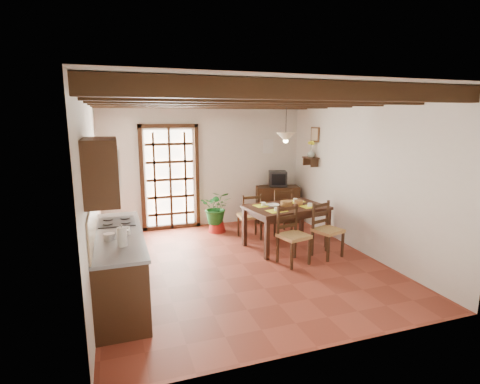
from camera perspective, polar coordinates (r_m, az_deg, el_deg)
name	(u,v)px	position (r m, az deg, el deg)	size (l,w,h in m)	color
ground_plane	(242,264)	(6.40, 0.32, -10.88)	(5.00, 5.00, 0.00)	maroon
room_shell	(242,156)	(5.95, 0.33, 5.51)	(4.52, 5.02, 2.81)	silver
ceiling_beams	(242,99)	(5.93, 0.34, 13.94)	(4.50, 4.34, 0.20)	black
french_door	(170,176)	(8.22, -10.62, 2.44)	(1.26, 0.11, 2.32)	white
kitchen_counter	(119,265)	(5.36, -17.92, -10.54)	(0.64, 2.25, 1.38)	black
upper_cabinet	(101,171)	(4.33, -20.41, 3.06)	(0.35, 0.80, 0.70)	black
range_hood	(106,167)	(5.59, -19.80, 3.61)	(0.38, 0.60, 0.54)	white
counter_items	(117,228)	(5.29, -18.26, -5.28)	(0.50, 1.43, 0.25)	black
dining_table	(286,211)	(7.05, 7.07, -2.95)	(1.58, 1.15, 0.79)	black
chair_near_left	(293,246)	(6.38, 8.06, -8.14)	(0.54, 0.52, 0.97)	#B18B4B
chair_near_right	(327,240)	(6.81, 13.10, -7.10)	(0.55, 0.54, 0.96)	#B18B4B
chair_far_left	(250,224)	(7.58, 1.49, -4.94)	(0.46, 0.44, 0.94)	#B18B4B
chair_far_right	(280,219)	(7.94, 6.12, -4.16)	(0.45, 0.43, 0.97)	#B18B4B
table_setting	(287,202)	(7.01, 7.10, -1.60)	(1.06, 0.71, 0.10)	#EEF727
table_bowl	(273,206)	(6.92, 5.07, -2.08)	(0.22, 0.22, 0.05)	white
sideboard	(277,204)	(8.84, 5.69, -1.81)	(0.98, 0.44, 0.84)	black
crt_tv	(278,178)	(8.71, 5.79, 2.08)	(0.48, 0.47, 0.34)	black
fuse_box	(268,146)	(8.81, 4.28, 6.95)	(0.25, 0.03, 0.32)	white
plant_pot	(217,227)	(8.08, -3.54, -5.29)	(0.38, 0.38, 0.23)	maroon
potted_plant	(217,206)	(7.96, -3.58, -2.12)	(1.68, 1.44, 1.87)	#144C19
wall_shelf	(311,160)	(8.32, 10.72, 4.87)	(0.20, 0.42, 0.20)	black
shelf_vase	(311,153)	(8.31, 10.76, 5.83)	(0.15, 0.15, 0.15)	#B2BFB2
shelf_flowers	(311,144)	(8.29, 10.81, 7.26)	(0.14, 0.14, 0.36)	#EEF727
framed_picture	(315,135)	(8.32, 11.36, 8.57)	(0.03, 0.32, 0.32)	brown
pendant_lamp	(286,136)	(6.94, 6.99, 8.43)	(0.36, 0.36, 0.84)	black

